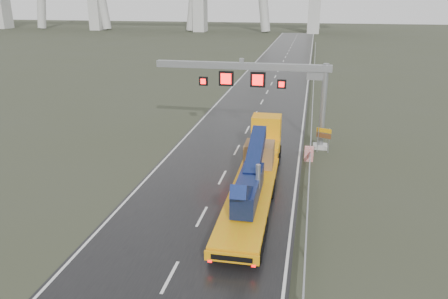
% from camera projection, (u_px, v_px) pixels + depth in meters
% --- Properties ---
extents(ground, '(400.00, 400.00, 0.00)m').
position_uv_depth(ground, '(182.00, 254.00, 22.11)').
color(ground, '#333727').
rests_on(ground, ground).
extents(road, '(11.00, 200.00, 0.02)m').
position_uv_depth(road, '(267.00, 92.00, 59.05)').
color(road, black).
rests_on(road, ground).
extents(guardrail, '(0.20, 140.00, 1.40)m').
position_uv_depth(guardrail, '(313.00, 107.00, 48.44)').
color(guardrail, '#92959B').
rests_on(guardrail, ground).
extents(sign_gantry, '(14.90, 1.20, 7.42)m').
position_uv_depth(sign_gantry, '(266.00, 81.00, 36.46)').
color(sign_gantry, '#B3B3AE').
rests_on(sign_gantry, ground).
extents(heavy_haul_truck, '(2.74, 17.32, 4.06)m').
position_uv_depth(heavy_haul_truck, '(257.00, 165.00, 29.47)').
color(heavy_haul_truck, orange).
rests_on(heavy_haul_truck, ground).
extents(exit_sign_pair, '(1.18, 0.49, 2.13)m').
position_uv_depth(exit_sign_pair, '(324.00, 135.00, 35.88)').
color(exit_sign_pair, gray).
rests_on(exit_sign_pair, ground).
extents(striped_barrier, '(0.70, 0.38, 1.18)m').
position_uv_depth(striped_barrier, '(309.00, 154.00, 34.33)').
color(striped_barrier, red).
rests_on(striped_barrier, ground).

